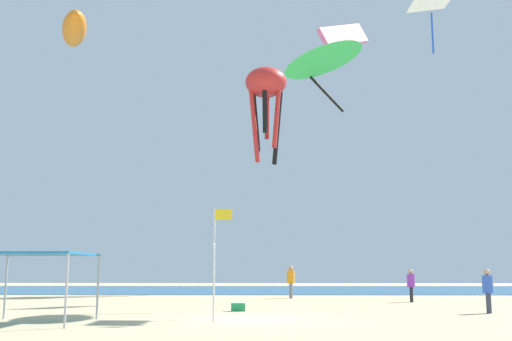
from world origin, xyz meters
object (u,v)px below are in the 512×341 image
person_near_tent (291,279)px  kite_diamond_white (431,5)px  banner_flag (216,253)px  cooler_box (238,307)px  kite_parafoil_pink (343,36)px  kite_octopus_red (266,87)px  person_leftmost (488,287)px  kite_delta_green (321,54)px  canopy_tent (35,256)px  person_central (411,283)px  kite_inflatable_orange (74,29)px

person_near_tent → kite_diamond_white: bearing=33.5°
banner_flag → kite_diamond_white: kite_diamond_white is taller
cooler_box → kite_parafoil_pink: (5.94, 10.90, 15.87)m
cooler_box → kite_octopus_red: bearing=86.9°
person_leftmost → kite_delta_green: 12.68m
canopy_tent → banner_flag: (5.67, 0.67, 0.11)m
person_central → kite_inflatable_orange: size_ratio=0.28×
kite_delta_green → kite_inflatable_orange: (-16.00, 12.19, 6.56)m
person_leftmost → canopy_tent: bearing=-45.5°
canopy_tent → person_leftmost: (15.77, 4.60, -1.09)m
kite_octopus_red → kite_delta_green: size_ratio=1.74×
person_near_tent → kite_delta_green: size_ratio=0.44×
canopy_tent → kite_inflatable_orange: bearing=106.9°
kite_diamond_white → kite_parafoil_pink: 9.21m
canopy_tent → cooler_box: canopy_tent is taller
kite_octopus_red → kite_parafoil_pink: bearing=-146.5°
kite_octopus_red → kite_delta_green: 18.06m
person_near_tent → person_central: 7.32m
cooler_box → kite_inflatable_orange: 26.24m
kite_octopus_red → kite_inflatable_orange: bearing=116.3°
person_near_tent → person_leftmost: person_near_tent is taller
person_near_tent → kite_diamond_white: size_ratio=0.69×
cooler_box → kite_diamond_white: bearing=15.1°
banner_flag → kite_parafoil_pink: 22.03m
kite_diamond_white → canopy_tent: bearing=116.8°
kite_delta_green → kite_parafoil_pink: bearing=172.6°
banner_flag → kite_diamond_white: 16.98m
kite_diamond_white → kite_inflatable_orange: size_ratio=0.46×
kite_delta_green → kite_inflatable_orange: 21.16m
kite_diamond_white → kite_delta_green: 5.86m
kite_diamond_white → kite_inflatable_orange: bearing=59.1°
canopy_tent → kite_diamond_white: (15.17, 8.08, 12.07)m
cooler_box → canopy_tent: bearing=-137.4°
canopy_tent → person_near_tent: bearing=62.5°
person_near_tent → banner_flag: bearing=-14.3°
person_leftmost → kite_parafoil_pink: 19.57m
kite_octopus_red → person_central: bearing=-145.0°
person_near_tent → person_central: bearing=51.9°
kite_diamond_white → kite_delta_green: (-5.31, -0.06, -2.47)m
banner_flag → kite_diamond_white: bearing=37.9°
kite_inflatable_orange → cooler_box: bearing=-160.5°
kite_parafoil_pink → banner_flag: bearing=22.7°
banner_flag → kite_delta_green: 12.71m
person_near_tent → kite_diamond_white: (6.51, -8.60, 13.03)m
kite_diamond_white → kite_parafoil_pink: kite_parafoil_pink is taller
person_leftmost → kite_octopus_red: 26.84m
person_near_tent → kite_octopus_red: size_ratio=0.25×
person_central → kite_diamond_white: 13.90m
kite_diamond_white → kite_delta_green: size_ratio=0.63×
person_near_tent → kite_parafoil_pink: size_ratio=0.53×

